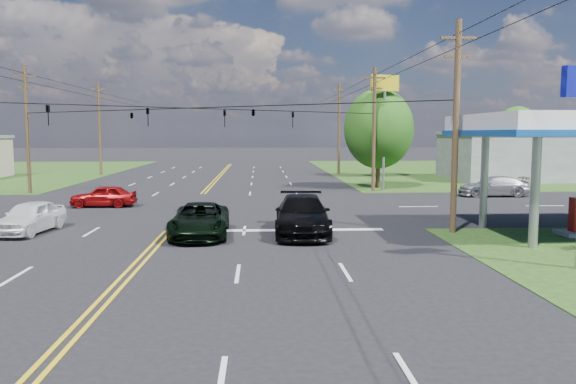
{
  "coord_description": "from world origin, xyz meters",
  "views": [
    {
      "loc": [
        4.22,
        -21.8,
        4.54
      ],
      "look_at": [
        5.64,
        6.0,
        1.6
      ],
      "focal_mm": 35.0,
      "sensor_mm": 36.0,
      "label": 1
    }
  ],
  "objects": [
    {
      "name": "sedan_red",
      "position": [
        -5.38,
        13.0,
        0.67
      ],
      "size": [
        3.96,
        1.63,
        1.34
      ],
      "primitive_type": "imported",
      "rotation": [
        0.0,
        0.0,
        -1.56
      ],
      "color": "maroon",
      "rests_on": "ground"
    },
    {
      "name": "pole_right_far",
      "position": [
        13.0,
        40.0,
        5.17
      ],
      "size": [
        1.6,
        0.28,
        10.0
      ],
      "color": "#42281B",
      "rests_on": "ground"
    },
    {
      "name": "pole_ne",
      "position": [
        13.0,
        21.0,
        4.92
      ],
      "size": [
        1.6,
        0.28,
        9.5
      ],
      "color": "#42281B",
      "rests_on": "ground"
    },
    {
      "name": "pole_left_far",
      "position": [
        -13.0,
        40.0,
        5.17
      ],
      "size": [
        1.6,
        0.28,
        10.0
      ],
      "color": "#42281B",
      "rests_on": "ground"
    },
    {
      "name": "power_lines",
      "position": [
        0.0,
        10.0,
        8.6
      ],
      "size": [
        26.04,
        100.0,
        0.64
      ],
      "color": "black",
      "rests_on": "ground"
    },
    {
      "name": "polesign_ne",
      "position": [
        14.01,
        22.0,
        7.16
      ],
      "size": [
        2.4,
        1.13,
        9.02
      ],
      "color": "#A5A5AA",
      "rests_on": "ground"
    },
    {
      "name": "grass_ne",
      "position": [
        35.0,
        44.0,
        0.0
      ],
      "size": [
        46.0,
        48.0,
        0.03
      ],
      "primitive_type": "cube",
      "color": "#1C3C13",
      "rests_on": "ground"
    },
    {
      "name": "span_wire_signals",
      "position": [
        0.0,
        12.0,
        6.0
      ],
      "size": [
        26.0,
        18.0,
        1.13
      ],
      "color": "black",
      "rests_on": "ground"
    },
    {
      "name": "stop_bar",
      "position": [
        5.0,
        4.0,
        0.0
      ],
      "size": [
        10.0,
        0.5,
        0.02
      ],
      "primitive_type": "cube",
      "color": "silver",
      "rests_on": "ground"
    },
    {
      "name": "tree_right_a",
      "position": [
        14.0,
        24.0,
        4.87
      ],
      "size": [
        5.7,
        5.7,
        8.18
      ],
      "color": "#42281B",
      "rests_on": "ground"
    },
    {
      "name": "pickup_white",
      "position": [
        -6.22,
        4.0,
        0.73
      ],
      "size": [
        2.28,
        4.48,
        1.46
      ],
      "primitive_type": "imported",
      "rotation": [
        0.0,
        0.0,
        -0.13
      ],
      "color": "white",
      "rests_on": "ground"
    },
    {
      "name": "retail_ne",
      "position": [
        30.0,
        32.0,
        2.2
      ],
      "size": [
        14.0,
        10.0,
        4.4
      ],
      "primitive_type": "cube",
      "color": "slate",
      "rests_on": "ground"
    },
    {
      "name": "tree_right_b",
      "position": [
        16.5,
        36.0,
        4.22
      ],
      "size": [
        4.94,
        4.94,
        7.09
      ],
      "color": "#42281B",
      "rests_on": "ground"
    },
    {
      "name": "pickup_dkgreen",
      "position": [
        1.6,
        2.71,
        0.73
      ],
      "size": [
        2.55,
        5.31,
        1.46
      ],
      "primitive_type": "imported",
      "rotation": [
        0.0,
        0.0,
        0.02
      ],
      "color": "black",
      "rests_on": "ground"
    },
    {
      "name": "sedan_far",
      "position": [
        21.01,
        17.5,
        0.72
      ],
      "size": [
        5.01,
        2.15,
        1.44
      ],
      "primitive_type": "imported",
      "rotation": [
        0.0,
        0.0,
        -1.6
      ],
      "color": "#ABABB0",
      "rests_on": "ground"
    },
    {
      "name": "pole_nw",
      "position": [
        -13.0,
        21.0,
        4.92
      ],
      "size": [
        1.6,
        0.28,
        9.5
      ],
      "color": "#42281B",
      "rests_on": "ground"
    },
    {
      "name": "tree_far_r",
      "position": [
        34.0,
        42.0,
        4.54
      ],
      "size": [
        5.32,
        5.32,
        7.63
      ],
      "color": "#42281B",
      "rests_on": "ground"
    },
    {
      "name": "suv_black",
      "position": [
        6.14,
        3.1,
        0.86
      ],
      "size": [
        2.69,
        6.03,
        1.72
      ],
      "primitive_type": "imported",
      "rotation": [
        0.0,
        0.0,
        -0.05
      ],
      "color": "black",
      "rests_on": "ground"
    },
    {
      "name": "pole_se",
      "position": [
        13.0,
        3.0,
        4.92
      ],
      "size": [
        1.6,
        0.28,
        9.5
      ],
      "color": "#42281B",
      "rests_on": "ground"
    },
    {
      "name": "ground",
      "position": [
        0.0,
        12.0,
        0.0
      ],
      "size": [
        280.0,
        280.0,
        0.0
      ],
      "primitive_type": "plane",
      "color": "black",
      "rests_on": "ground"
    }
  ]
}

